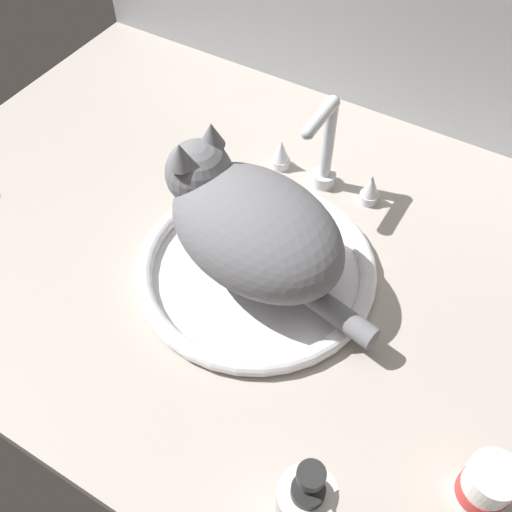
# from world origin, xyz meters

# --- Properties ---
(countertop) EXTENTS (1.22, 0.83, 0.03)m
(countertop) POSITION_xyz_m (0.00, 0.00, 0.01)
(countertop) COLOR #ADA399
(countertop) RESTS_ON ground
(backsplash_wall) EXTENTS (1.22, 0.02, 0.39)m
(backsplash_wall) POSITION_xyz_m (0.00, 0.43, 0.19)
(backsplash_wall) COLOR #B2B7BC
(backsplash_wall) RESTS_ON ground
(sink_basin) EXTENTS (0.36, 0.36, 0.03)m
(sink_basin) POSITION_xyz_m (0.02, -0.04, 0.04)
(sink_basin) COLOR white
(sink_basin) RESTS_ON countertop
(faucet) EXTENTS (0.20, 0.11, 0.18)m
(faucet) POSITION_xyz_m (0.02, 0.18, 0.10)
(faucet) COLOR silver
(faucet) RESTS_ON countertop
(cat) EXTENTS (0.37, 0.24, 0.18)m
(cat) POSITION_xyz_m (0.01, -0.03, 0.13)
(cat) COLOR slate
(cat) RESTS_ON sink_basin
(soap_pump_bottle) EXTENTS (0.06, 0.06, 0.18)m
(soap_pump_bottle) POSITION_xyz_m (0.25, -0.32, 0.10)
(soap_pump_bottle) COLOR silver
(soap_pump_bottle) RESTS_ON countertop
(pill_bottle) EXTENTS (0.06, 0.06, 0.08)m
(pill_bottle) POSITION_xyz_m (0.41, -0.19, 0.07)
(pill_bottle) COLOR white
(pill_bottle) RESTS_ON countertop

